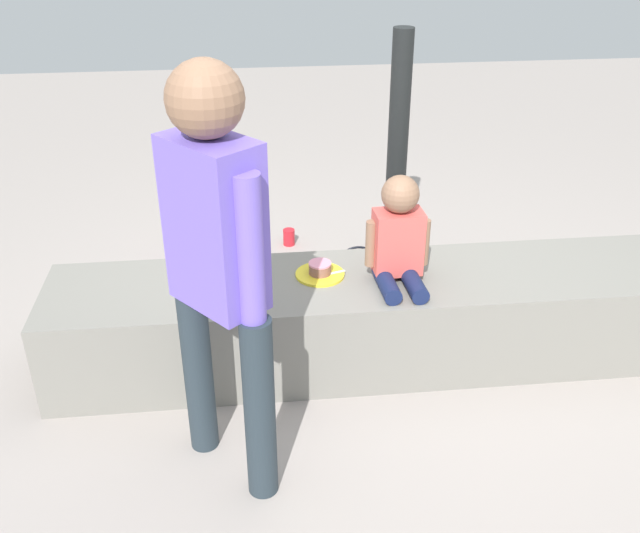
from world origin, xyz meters
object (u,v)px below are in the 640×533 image
Objects in this scene: child_seated at (399,237)px; party_cup_red at (289,237)px; adult_standing at (217,251)px; handbag_black_leather at (357,282)px; gift_bag at (197,243)px; cake_plate at (320,271)px; water_bottle_near_gift at (178,235)px.

party_cup_red is (-0.39, 1.26, -0.60)m from child_seated.
adult_standing is 4.68× the size of handbag_black_leather.
child_seated is 1.00m from adult_standing.
gift_bag is (-0.94, 1.02, -0.49)m from child_seated.
cake_plate is 1.12× the size of water_bottle_near_gift.
child_seated is 1.34× the size of gift_bag.
water_bottle_near_gift is at bearing 99.75° from adult_standing.
cake_plate is 1.45m from water_bottle_near_gift.
handbag_black_leather is at bearing 98.48° from child_seated.
gift_bag is (-0.61, 0.94, -0.30)m from cake_plate.
water_bottle_near_gift is (-1.07, 1.28, -0.56)m from child_seated.
gift_bag is at bearing 122.86° from cake_plate.
handbag_black_leather is at bearing 60.11° from adult_standing.
party_cup_red is at bearing 92.99° from cake_plate.
water_bottle_near_gift is 1.99× the size of party_cup_red.
water_bottle_near_gift is 1.23m from handbag_black_leather.
handbag_black_leather is at bearing 62.10° from cake_plate.
child_seated is at bearing -72.79° from party_cup_red.
party_cup_red is (0.55, 0.24, -0.11)m from gift_bag.
child_seated is at bearing -47.48° from gift_bag.
adult_standing is at bearing -100.68° from party_cup_red.
water_bottle_near_gift reaches higher than party_cup_red.
adult_standing is 15.32× the size of party_cup_red.
adult_standing is 1.56m from handbag_black_leather.
water_bottle_near_gift is at bearing 129.80° from child_seated.
child_seated is at bearing -81.52° from handbag_black_leather.
adult_standing is 0.93m from cake_plate.
child_seated is 0.77m from handbag_black_leather.
cake_plate reaches higher than party_cup_red.
party_cup_red is at bearing 113.42° from handbag_black_leather.
gift_bag is 1.79× the size of water_bottle_near_gift.
handbag_black_leather reaches higher than water_bottle_near_gift.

